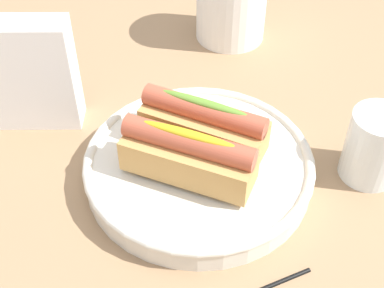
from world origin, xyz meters
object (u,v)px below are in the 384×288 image
at_px(serving_bowl, 192,166).
at_px(hotdog_back, 200,124).
at_px(paper_towel_roll, 228,0).
at_px(hotdog_front, 184,155).
at_px(napkin_box, 28,74).
at_px(water_glass, 369,149).

relative_size(serving_bowl, hotdog_back, 1.74).
bearing_deg(hotdog_back, paper_towel_roll, 81.59).
bearing_deg(hotdog_back, serving_bowl, -107.68).
xyz_separation_m(hotdog_front, hotdog_back, (0.02, 0.05, 0.00)).
xyz_separation_m(hotdog_back, napkin_box, (-0.22, 0.08, 0.01)).
xyz_separation_m(hotdog_back, water_glass, (0.20, -0.02, -0.02)).
bearing_deg(water_glass, serving_bowl, -177.67).
bearing_deg(hotdog_back, napkin_box, 160.68).
xyz_separation_m(serving_bowl, hotdog_front, (-0.01, -0.03, 0.04)).
xyz_separation_m(serving_bowl, napkin_box, (-0.21, 0.10, 0.06)).
bearing_deg(paper_towel_roll, hotdog_front, -99.87).
height_order(hotdog_back, napkin_box, napkin_box).
height_order(serving_bowl, napkin_box, napkin_box).
height_order(hotdog_front, paper_towel_roll, paper_towel_roll).
bearing_deg(paper_towel_roll, hotdog_back, -98.41).
distance_m(hotdog_back, water_glass, 0.20).
relative_size(hotdog_front, paper_towel_roll, 1.18).
bearing_deg(hotdog_front, napkin_box, 147.37).
bearing_deg(paper_towel_roll, water_glass, -63.08).
bearing_deg(serving_bowl, napkin_box, 153.91).
height_order(serving_bowl, paper_towel_roll, paper_towel_roll).
relative_size(paper_towel_roll, napkin_box, 0.89).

